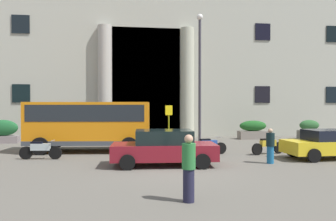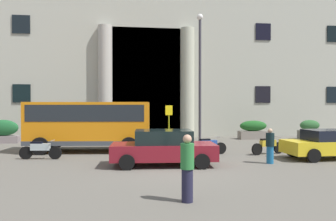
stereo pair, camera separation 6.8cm
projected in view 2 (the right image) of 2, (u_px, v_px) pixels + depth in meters
ground_plane at (173, 170)px, 13.70m from camera, size 80.00×64.00×0.12m
office_building_facade at (144, 48)px, 30.88m from camera, size 39.16×9.78×15.48m
orange_minibus at (90, 122)px, 18.60m from camera, size 6.71×3.36×2.70m
bus_stop_sign at (169, 121)px, 21.02m from camera, size 0.44×0.08×2.52m
hedge_planter_far_east at (310, 130)px, 25.36m from camera, size 1.60×0.77×1.43m
hedge_planter_west at (253, 130)px, 25.40m from camera, size 2.17×0.82×1.38m
hedge_planter_entrance_right at (3, 132)px, 22.73m from camera, size 2.12×0.77×1.56m
hedge_planter_east at (121, 130)px, 24.13m from camera, size 1.67×0.96×1.61m
parked_sedan_far at (163, 147)px, 14.29m from camera, size 4.48×2.33×1.49m
parked_compact_extra at (333, 144)px, 16.12m from camera, size 4.63×2.08×1.37m
motorcycle_near_kerb at (40, 150)px, 15.93m from camera, size 1.98×0.55×0.89m
scooter_by_planter at (267, 145)px, 17.51m from camera, size 1.96×0.79×0.89m
motorcycle_far_end at (208, 146)px, 17.39m from camera, size 2.00×0.62×0.89m
pedestrian_man_red_shirt at (187, 168)px, 8.90m from camera, size 0.36×0.36×1.77m
pedestrian_woman_dark_dress at (270, 146)px, 14.76m from camera, size 0.36×0.36×1.53m
lamppost_plaza_centre at (200, 69)px, 22.67m from camera, size 0.40×0.40×8.60m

